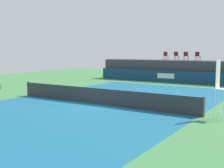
{
  "coord_description": "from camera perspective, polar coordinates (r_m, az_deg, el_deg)",
  "views": [
    {
      "loc": [
        9.88,
        -13.7,
        3.15
      ],
      "look_at": [
        -0.34,
        2.0,
        1.0
      ],
      "focal_mm": 46.05,
      "sensor_mm": 36.0,
      "label": 1
    }
  ],
  "objects": [
    {
      "name": "umpire_chair",
      "position": [
        14.13,
        20.57,
        -0.23
      ],
      "size": [
        0.51,
        0.51,
        2.76
      ],
      "color": "white",
      "rests_on": "ground"
    },
    {
      "name": "court_inner",
      "position": [
        17.18,
        -2.69,
        -4.02
      ],
      "size": [
        12.0,
        22.0,
        0.0
      ],
      "primitive_type": "cube",
      "color": "#16597A",
      "rests_on": "ground"
    },
    {
      "name": "spectator_chair_center",
      "position": [
        30.21,
        14.5,
        5.48
      ],
      "size": [
        0.47,
        0.47,
        0.89
      ],
      "color": "#561919",
      "rests_on": "spectator_platform"
    },
    {
      "name": "spectator_chair_right",
      "position": [
        30.09,
        16.64,
        5.41
      ],
      "size": [
        0.45,
        0.45,
        0.89
      ],
      "color": "#561919",
      "rests_on": "spectator_platform"
    },
    {
      "name": "net_post_far",
      "position": [
        14.43,
        17.77,
        -4.35
      ],
      "size": [
        0.1,
        0.1,
        1.0
      ],
      "primitive_type": "cylinder",
      "color": "#4C4C51",
      "rests_on": "ground"
    },
    {
      "name": "sponsor_wall",
      "position": [
        29.05,
        13.04,
        1.34
      ],
      "size": [
        18.0,
        0.22,
        1.2
      ],
      "color": "navy",
      "rests_on": "ground"
    },
    {
      "name": "net_post_near",
      "position": [
        21.29,
        -16.38,
        -0.87
      ],
      "size": [
        0.1,
        0.1,
        1.0
      ],
      "primitive_type": "cylinder",
      "color": "#4C4C51",
      "rests_on": "ground"
    },
    {
      "name": "ground_plane",
      "position": [
        19.65,
        2.43,
        -2.68
      ],
      "size": [
        48.0,
        48.0,
        0.0
      ],
      "primitive_type": "plane",
      "color": "#3D7A42"
    },
    {
      "name": "spectator_chair_left",
      "position": [
        30.94,
        12.67,
        5.55
      ],
      "size": [
        0.46,
        0.46,
        0.89
      ],
      "color": "#561919",
      "rests_on": "spectator_platform"
    },
    {
      "name": "tennis_net",
      "position": [
        17.1,
        -2.7,
        -2.46
      ],
      "size": [
        12.4,
        0.02,
        0.95
      ],
      "primitive_type": "cube",
      "color": "#2D2D2D",
      "rests_on": "ground"
    },
    {
      "name": "spectator_chair_far_left",
      "position": [
        31.03,
        10.68,
        5.6
      ],
      "size": [
        0.48,
        0.48,
        0.89
      ],
      "color": "#561919",
      "rests_on": "spectator_platform"
    },
    {
      "name": "spectator_platform",
      "position": [
        30.7,
        14.23,
        2.52
      ],
      "size": [
        18.0,
        2.8,
        2.2
      ],
      "primitive_type": "cube",
      "color": "#38383D",
      "rests_on": "ground"
    }
  ]
}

